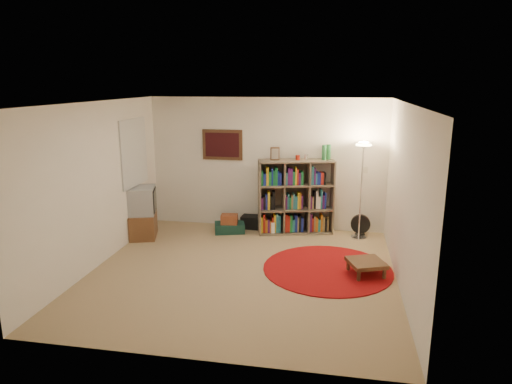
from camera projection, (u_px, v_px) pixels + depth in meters
room at (239, 190)px, 6.60m from camera, size 4.54×4.54×2.54m
bookshelf at (295, 198)px, 8.49m from camera, size 1.44×0.73×1.66m
floor_lamp at (363, 159)px, 7.96m from camera, size 0.38×0.38×1.77m
floor_fan at (360, 225)px, 8.40m from camera, size 0.35×0.19×0.41m
tv_stand at (143, 213)px, 8.29m from camera, size 0.61×0.74×0.93m
suitcase at (230, 228)px, 8.63m from camera, size 0.63×0.50×0.18m
wicker_basket at (229, 219)px, 8.55m from camera, size 0.34×0.26×0.18m
duffel_bag at (251, 222)px, 8.88m from camera, size 0.37×0.32×0.24m
paper_towel at (273, 228)px, 8.51m from camera, size 0.14×0.14×0.23m
red_rug at (327, 269)px, 6.94m from camera, size 1.96×1.96×0.02m
side_table at (366, 263)px, 6.69m from camera, size 0.64×0.64×0.23m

